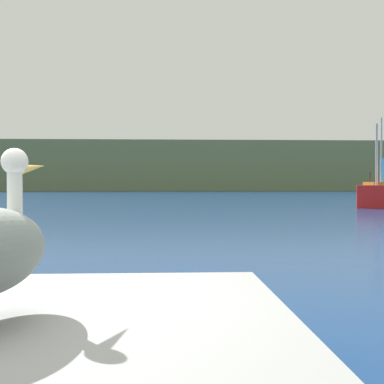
# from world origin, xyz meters

# --- Properties ---
(hillside_backdrop) EXTENTS (140.00, 12.54, 7.00)m
(hillside_backdrop) POSITION_xyz_m (0.00, 79.34, 3.50)
(hillside_backdrop) COLOR #6B7A51
(hillside_backdrop) RESTS_ON ground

